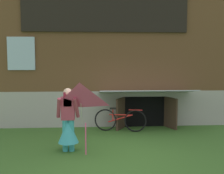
# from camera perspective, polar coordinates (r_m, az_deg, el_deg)

# --- Properties ---
(ground_plane) EXTENTS (60.00, 60.00, 0.00)m
(ground_plane) POSITION_cam_1_polar(r_m,az_deg,el_deg) (6.98, -0.25, -13.92)
(ground_plane) COLOR #386023
(log_house) EXTENTS (8.62, 5.81, 5.55)m
(log_house) POSITION_cam_1_polar(r_m,az_deg,el_deg) (11.93, -1.81, 7.71)
(log_house) COLOR #9E998E
(log_house) RESTS_ON ground_plane
(person) EXTENTS (0.61, 0.52, 1.62)m
(person) POSITION_cam_1_polar(r_m,az_deg,el_deg) (7.24, -8.91, -7.65)
(person) COLOR teal
(person) RESTS_ON ground_plane
(kite) EXTENTS (1.02, 0.94, 1.72)m
(kite) POSITION_cam_1_polar(r_m,az_deg,el_deg) (6.57, -6.62, -2.92)
(kite) COLOR #E54C7F
(kite) RESTS_ON ground_plane
(bicycle_red) EXTENTS (1.68, 0.38, 0.78)m
(bicycle_red) POSITION_cam_1_polar(r_m,az_deg,el_deg) (9.17, 1.68, -6.73)
(bicycle_red) COLOR black
(bicycle_red) RESTS_ON ground_plane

